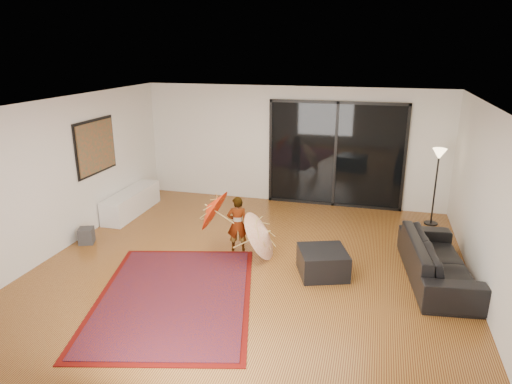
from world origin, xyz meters
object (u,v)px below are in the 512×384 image
(sofa, at_px, (438,260))
(ottoman, at_px, (323,262))
(child, at_px, (237,224))
(media_console, at_px, (132,202))

(sofa, bearing_deg, ottoman, 93.10)
(sofa, height_order, ottoman, sofa)
(sofa, height_order, child, child)
(ottoman, xyz_separation_m, child, (-1.60, 0.53, 0.30))
(media_console, distance_m, ottoman, 4.77)
(ottoman, bearing_deg, sofa, 9.94)
(child, bearing_deg, sofa, 158.47)
(ottoman, distance_m, child, 1.71)
(media_console, bearing_deg, child, -24.40)
(media_console, height_order, ottoman, media_console)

